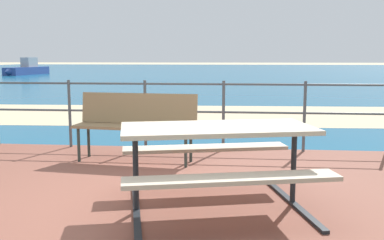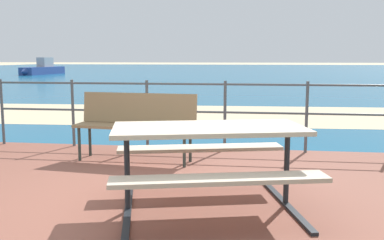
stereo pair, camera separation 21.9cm
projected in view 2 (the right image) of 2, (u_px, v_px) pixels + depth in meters
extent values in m
plane|color=beige|center=(147.00, 208.00, 4.17)|extent=(240.00, 240.00, 0.00)
cube|color=brown|center=(147.00, 205.00, 4.16)|extent=(6.40, 5.20, 0.06)
cube|color=#145B84|center=(241.00, 72.00, 43.40)|extent=(90.00, 90.00, 0.01)
cube|color=beige|center=(212.00, 115.00, 10.94)|extent=(54.12, 6.12, 0.01)
cube|color=#BCAD93|center=(209.00, 129.00, 3.89)|extent=(1.84, 1.16, 0.04)
cube|color=#BCAD93|center=(220.00, 179.00, 3.35)|extent=(1.71, 0.66, 0.04)
cube|color=#BCAD93|center=(200.00, 148.00, 4.51)|extent=(1.71, 0.66, 0.04)
cylinder|color=#1E2328|center=(127.00, 171.00, 3.86)|extent=(0.06, 0.06, 0.74)
cube|color=#1E2328|center=(128.00, 210.00, 3.91)|extent=(0.41, 1.41, 0.03)
cylinder|color=#1E2328|center=(287.00, 167.00, 4.02)|extent=(0.06, 0.06, 0.74)
cube|color=#1E2328|center=(285.00, 204.00, 4.07)|extent=(0.41, 1.41, 0.03)
cube|color=#8C704C|center=(134.00, 126.00, 5.75)|extent=(1.65, 0.58, 0.04)
cube|color=#8C704C|center=(139.00, 108.00, 5.89)|extent=(1.62, 0.26, 0.41)
cylinder|color=#2D3833|center=(79.00, 143.00, 5.82)|extent=(0.04, 0.04, 0.47)
cylinder|color=#2D3833|center=(90.00, 139.00, 6.10)|extent=(0.04, 0.04, 0.47)
cylinder|color=#2D3833|center=(184.00, 149.00, 5.46)|extent=(0.04, 0.04, 0.47)
cylinder|color=#2D3833|center=(190.00, 144.00, 5.75)|extent=(0.04, 0.04, 0.47)
cylinder|color=#4C5156|center=(2.00, 112.00, 6.91)|extent=(0.04, 0.04, 1.04)
cylinder|color=#4C5156|center=(73.00, 113.00, 6.75)|extent=(0.04, 0.04, 1.04)
cylinder|color=#4C5156|center=(147.00, 114.00, 6.59)|extent=(0.04, 0.04, 1.04)
cylinder|color=#4C5156|center=(225.00, 116.00, 6.44)|extent=(0.04, 0.04, 1.04)
cylinder|color=#4C5156|center=(307.00, 117.00, 6.28)|extent=(0.04, 0.04, 1.04)
cylinder|color=#4C5156|center=(185.00, 84.00, 6.45)|extent=(5.90, 0.03, 0.03)
cylinder|color=#4C5156|center=(186.00, 112.00, 6.51)|extent=(5.90, 0.03, 0.03)
cube|color=#2D478C|center=(43.00, 71.00, 37.07)|extent=(1.73, 5.19, 0.63)
cube|color=#A5A8AD|center=(45.00, 62.00, 37.34)|extent=(0.91, 1.49, 0.80)
cone|color=#2D478C|center=(23.00, 72.00, 34.38)|extent=(0.61, 0.56, 0.57)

